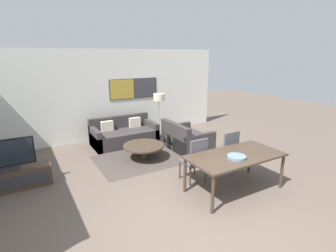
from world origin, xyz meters
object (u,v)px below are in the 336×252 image
object	(u,v)px
dining_table	(235,158)
fruit_bowl	(237,157)
dining_chair_left	(195,158)
television	(7,155)
sofa_side	(185,140)
tv_console	(12,179)
sofa_main	(123,135)
coffee_table	(144,148)
floor_lamp	(159,100)
dining_chair_centre	(227,150)

from	to	relation	value
dining_table	fruit_bowl	size ratio (longest dim) A/B	5.36
dining_chair_left	television	bearing A→B (deg)	154.69
sofa_side	fruit_bowl	distance (m)	2.69
tv_console	dining_table	world-z (taller)	dining_table
sofa_main	dining_chair_left	bearing A→B (deg)	-82.51
coffee_table	floor_lamp	xyz separation A→B (m)	(1.28, 1.53, 0.92)
dining_chair_centre	dining_table	bearing A→B (deg)	-122.88
sofa_main	dining_chair_left	world-z (taller)	dining_chair_left
sofa_main	coffee_table	distance (m)	1.45
television	dining_chair_left	distance (m)	3.75
sofa_main	dining_chair_centre	distance (m)	3.38
sofa_main	sofa_side	distance (m)	1.92
sofa_main	coffee_table	size ratio (longest dim) A/B	1.80
television	dining_chair_left	xyz separation A→B (m)	(3.39, -1.60, -0.20)
tv_console	floor_lamp	distance (m)	4.66
television	dining_table	xyz separation A→B (m)	(3.85, -2.27, -0.05)
sofa_side	fruit_bowl	world-z (taller)	fruit_bowl
fruit_bowl	dining_chair_centre	bearing A→B (deg)	56.25
dining_table	floor_lamp	distance (m)	3.95
tv_console	sofa_main	distance (m)	3.35
tv_console	dining_chair_left	world-z (taller)	dining_chair_left
sofa_side	dining_table	distance (m)	2.52
sofa_side	dining_table	size ratio (longest dim) A/B	0.71
sofa_side	dining_table	bearing A→B (deg)	169.33
tv_console	dining_chair_left	bearing A→B (deg)	-25.30
sofa_main	sofa_side	bearing A→B (deg)	-45.67
tv_console	dining_chair_left	size ratio (longest dim) A/B	1.50
coffee_table	dining_chair_centre	size ratio (longest dim) A/B	1.08
sofa_side	dining_chair_left	size ratio (longest dim) A/B	1.38
television	dining_chair_centre	bearing A→B (deg)	-19.68
tv_console	dining_table	size ratio (longest dim) A/B	0.77
dining_chair_centre	fruit_bowl	world-z (taller)	dining_chair_centre
dining_chair_left	dining_chair_centre	distance (m)	0.94
sofa_main	dining_table	bearing A→B (deg)	-76.97
floor_lamp	dining_table	bearing A→B (deg)	-95.89
dining_chair_left	sofa_side	bearing A→B (deg)	62.30
sofa_main	dining_table	world-z (taller)	sofa_main
coffee_table	dining_table	distance (m)	2.55
dining_chair_centre	fruit_bowl	bearing A→B (deg)	-123.75
sofa_side	dining_table	xyz separation A→B (m)	(-0.46, -2.44, 0.42)
coffee_table	dining_chair_centre	xyz separation A→B (m)	(1.35, -1.64, 0.24)
sofa_side	coffee_table	distance (m)	1.35
television	coffee_table	size ratio (longest dim) A/B	0.92
dining_chair_left	dining_chair_centre	xyz separation A→B (m)	(0.94, 0.05, 0.00)
dining_table	television	bearing A→B (deg)	149.48
floor_lamp	sofa_main	bearing A→B (deg)	-176.46
coffee_table	floor_lamp	world-z (taller)	floor_lamp
sofa_main	sofa_side	xyz separation A→B (m)	(1.34, -1.37, -0.00)
television	dining_chair_centre	xyz separation A→B (m)	(4.32, -1.55, -0.20)
dining_table	coffee_table	bearing A→B (deg)	110.50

